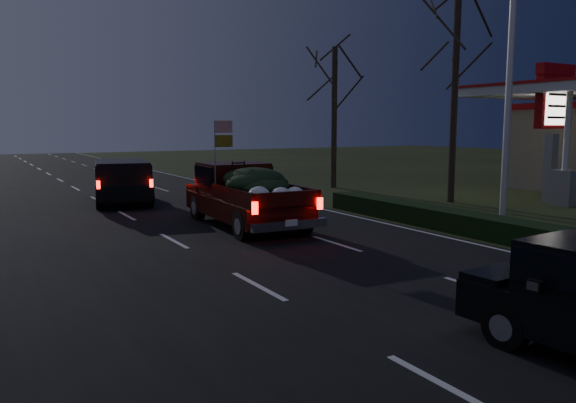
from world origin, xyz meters
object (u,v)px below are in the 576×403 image
pickup_truck (245,192)px  gas_price_pylon (554,110)px  lead_suv (123,177)px  light_pole (511,45)px

pickup_truck → gas_price_pylon: bearing=-1.8°
pickup_truck → lead_suv: pickup_truck is taller
light_pole → gas_price_pylon: (6.50, 2.99, -1.71)m
light_pole → lead_suv: 14.94m
gas_price_pylon → lead_suv: 17.59m
light_pole → pickup_truck: light_pole is taller
light_pole → lead_suv: bearing=128.1°
pickup_truck → lead_suv: 7.39m
pickup_truck → lead_suv: size_ratio=1.08×
light_pole → lead_suv: size_ratio=1.75×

